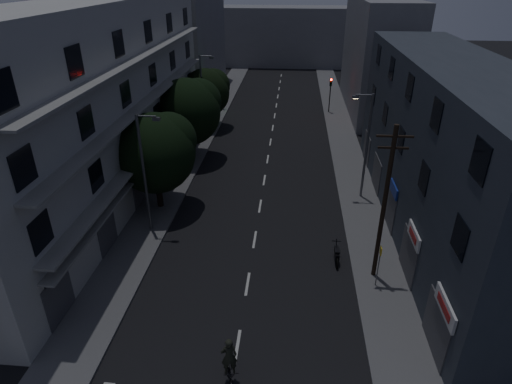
# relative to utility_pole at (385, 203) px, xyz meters

# --- Properties ---
(ground) EXTENTS (160.00, 160.00, 0.00)m
(ground) POSITION_rel_utility_pole_xyz_m (-7.16, 17.19, -4.87)
(ground) COLOR black
(ground) RESTS_ON ground
(sidewalk_left) EXTENTS (3.00, 90.00, 0.15)m
(sidewalk_left) POSITION_rel_utility_pole_xyz_m (-14.66, 17.19, -4.79)
(sidewalk_left) COLOR #565659
(sidewalk_left) RESTS_ON ground
(sidewalk_right) EXTENTS (3.00, 90.00, 0.15)m
(sidewalk_right) POSITION_rel_utility_pole_xyz_m (0.34, 17.19, -4.79)
(sidewalk_right) COLOR #565659
(sidewalk_right) RESTS_ON ground
(lane_markings) EXTENTS (0.15, 60.50, 0.01)m
(lane_markings) POSITION_rel_utility_pole_xyz_m (-7.16, 23.44, -4.86)
(lane_markings) COLOR beige
(lane_markings) RESTS_ON ground
(building_left) EXTENTS (7.00, 36.00, 14.00)m
(building_left) POSITION_rel_utility_pole_xyz_m (-19.14, 10.19, 2.13)
(building_left) COLOR #B3B2AD
(building_left) RESTS_ON ground
(building_right) EXTENTS (6.19, 28.00, 11.00)m
(building_right) POSITION_rel_utility_pole_xyz_m (4.83, 6.19, 0.63)
(building_right) COLOR #2D343E
(building_right) RESTS_ON ground
(building_far_left) EXTENTS (6.00, 20.00, 16.00)m
(building_far_left) POSITION_rel_utility_pole_xyz_m (-19.16, 40.19, 3.13)
(building_far_left) COLOR slate
(building_far_left) RESTS_ON ground
(building_far_right) EXTENTS (6.00, 20.00, 13.00)m
(building_far_right) POSITION_rel_utility_pole_xyz_m (4.84, 34.19, 1.63)
(building_far_right) COLOR slate
(building_far_right) RESTS_ON ground
(building_far_end) EXTENTS (24.00, 8.00, 10.00)m
(building_far_end) POSITION_rel_utility_pole_xyz_m (-7.16, 62.19, 0.13)
(building_far_end) COLOR slate
(building_far_end) RESTS_ON ground
(tree_near) EXTENTS (5.72, 5.72, 7.05)m
(tree_near) POSITION_rel_utility_pole_xyz_m (-14.47, 6.93, -0.31)
(tree_near) COLOR black
(tree_near) RESTS_ON sidewalk_left
(tree_mid) EXTENTS (5.96, 5.96, 7.33)m
(tree_mid) POSITION_rel_utility_pole_xyz_m (-14.30, 16.24, -0.14)
(tree_mid) COLOR black
(tree_mid) RESTS_ON sidewalk_left
(tree_far) EXTENTS (5.15, 5.15, 6.37)m
(tree_far) POSITION_rel_utility_pole_xyz_m (-14.42, 25.21, -0.73)
(tree_far) COLOR black
(tree_far) RESTS_ON sidewalk_left
(traffic_signal_far_right) EXTENTS (0.28, 0.37, 4.10)m
(traffic_signal_far_right) POSITION_rel_utility_pole_xyz_m (-0.56, 31.89, -1.77)
(traffic_signal_far_right) COLOR black
(traffic_signal_far_right) RESTS_ON sidewalk_right
(traffic_signal_far_left) EXTENTS (0.28, 0.37, 4.10)m
(traffic_signal_far_left) POSITION_rel_utility_pole_xyz_m (-13.89, 32.17, -1.77)
(traffic_signal_far_left) COLOR black
(traffic_signal_far_left) RESTS_ON sidewalk_left
(street_lamp_left_near) EXTENTS (1.51, 0.25, 8.00)m
(street_lamp_left_near) POSITION_rel_utility_pole_xyz_m (-14.13, 3.66, -0.27)
(street_lamp_left_near) COLOR #54575C
(street_lamp_left_near) RESTS_ON sidewalk_left
(street_lamp_right) EXTENTS (1.51, 0.25, 8.00)m
(street_lamp_right) POSITION_rel_utility_pole_xyz_m (0.40, 9.73, -0.27)
(street_lamp_right) COLOR slate
(street_lamp_right) RESTS_ON sidewalk_right
(street_lamp_left_far) EXTENTS (1.51, 0.25, 8.00)m
(street_lamp_left_far) POSITION_rel_utility_pole_xyz_m (-14.45, 23.66, -0.27)
(street_lamp_left_far) COLOR slate
(street_lamp_left_far) RESTS_ON sidewalk_left
(utility_pole) EXTENTS (1.80, 0.24, 9.00)m
(utility_pole) POSITION_rel_utility_pole_xyz_m (0.00, 0.00, 0.00)
(utility_pole) COLOR black
(utility_pole) RESTS_ON sidewalk_right
(bus_stop_sign) EXTENTS (0.06, 0.35, 2.52)m
(bus_stop_sign) POSITION_rel_utility_pole_xyz_m (-0.03, -0.94, -2.98)
(bus_stop_sign) COLOR #595B60
(bus_stop_sign) RESTS_ON sidewalk_right
(motorcycle) EXTENTS (0.55, 1.89, 1.22)m
(motorcycle) POSITION_rel_utility_pole_xyz_m (-2.02, 1.26, -4.39)
(motorcycle) COLOR black
(motorcycle) RESTS_ON ground
(cyclist) EXTENTS (1.13, 2.00, 2.40)m
(cyclist) POSITION_rel_utility_pole_xyz_m (-7.24, -7.71, -4.06)
(cyclist) COLOR black
(cyclist) RESTS_ON ground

